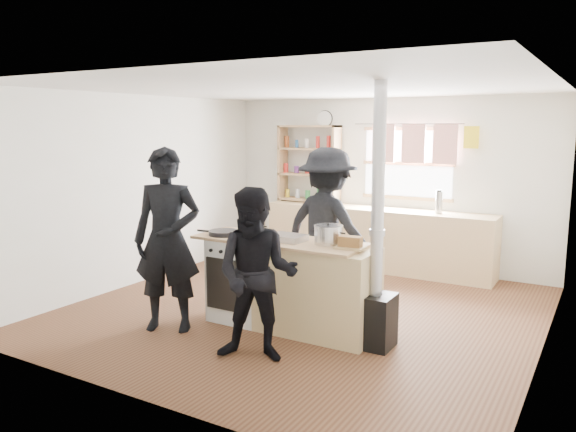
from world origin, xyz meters
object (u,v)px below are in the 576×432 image
object	(u,v)px
stockpot_stove	(255,228)
stockpot_counter	(329,235)
bread_board	(350,243)
person_far	(327,227)
skillet_greens	(224,232)
cooking_island	(291,284)
roast_tray	(287,237)
thermos	(439,202)
person_near_right	(257,275)
flue_heater	(376,281)
person_near_left	(167,240)

from	to	relation	value
stockpot_stove	stockpot_counter	xyz separation A→B (m)	(0.90, -0.04, 0.02)
stockpot_counter	bread_board	xyz separation A→B (m)	(0.27, -0.07, -0.05)
stockpot_stove	person_far	xyz separation A→B (m)	(0.45, 0.84, -0.08)
skillet_greens	bread_board	distance (m)	1.45
cooking_island	skillet_greens	world-z (taller)	skillet_greens
stockpot_counter	bread_board	size ratio (longest dim) A/B	0.98
roast_tray	person_far	size ratio (longest dim) A/B	0.20
thermos	person_near_right	xyz separation A→B (m)	(-0.61, -3.62, -0.27)
stockpot_counter	bread_board	bearing A→B (deg)	-15.43
roast_tray	stockpot_stove	world-z (taller)	stockpot_stove
flue_heater	person_far	world-z (taller)	flue_heater
stockpot_stove	flue_heater	size ratio (longest dim) A/B	0.09
stockpot_stove	bread_board	world-z (taller)	stockpot_stove
person_near_right	roast_tray	bearing A→B (deg)	82.15
bread_board	person_near_right	distance (m)	1.00
skillet_greens	person_near_left	world-z (taller)	person_near_left
skillet_greens	stockpot_stove	world-z (taller)	stockpot_stove
stockpot_stove	flue_heater	distance (m)	1.49
cooking_island	thermos	bearing A→B (deg)	74.79
person_near_left	person_far	size ratio (longest dim) A/B	1.02
bread_board	thermos	bearing A→B (deg)	88.44
thermos	stockpot_stove	xyz separation A→B (m)	(-1.24, -2.69, -0.04)
skillet_greens	person_near_left	bearing A→B (deg)	-117.92
skillet_greens	bread_board	bearing A→B (deg)	2.90
flue_heater	person_near_left	size ratio (longest dim) A/B	1.32
thermos	person_near_left	bearing A→B (deg)	-117.98
stockpot_counter	skillet_greens	bearing A→B (deg)	-172.87
roast_tray	stockpot_counter	distance (m)	0.45
cooking_island	flue_heater	xyz separation A→B (m)	(0.95, -0.04, 0.18)
roast_tray	flue_heater	xyz separation A→B (m)	(0.98, -0.02, -0.32)
bread_board	flue_heater	distance (m)	0.43
roast_tray	person_near_right	size ratio (longest dim) A/B	0.24
stockpot_counter	person_far	world-z (taller)	person_far
person_far	bread_board	bearing A→B (deg)	136.50
bread_board	flue_heater	size ratio (longest dim) A/B	0.12
skillet_greens	stockpot_counter	world-z (taller)	stockpot_counter
flue_heater	stockpot_stove	bearing A→B (deg)	175.43
cooking_island	person_near_right	distance (m)	0.92
person_near_left	person_far	bearing A→B (deg)	31.93
person_near_left	person_far	distance (m)	1.89
cooking_island	bread_board	xyz separation A→B (m)	(0.68, -0.03, 0.51)
thermos	person_near_right	bearing A→B (deg)	-99.62
skillet_greens	roast_tray	bearing A→B (deg)	6.55
stockpot_stove	person_near_left	distance (m)	0.95
stockpot_counter	person_near_left	xyz separation A→B (m)	(-1.48, -0.71, -0.08)
stockpot_stove	person_near_left	size ratio (longest dim) A/B	0.12
stockpot_counter	flue_heater	xyz separation A→B (m)	(0.54, -0.08, -0.38)
person_far	roast_tray	bearing A→B (deg)	100.01
thermos	flue_heater	world-z (taller)	flue_heater
stockpot_counter	bread_board	world-z (taller)	stockpot_counter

